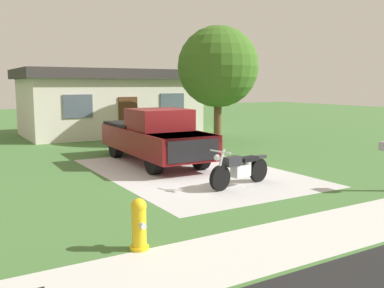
# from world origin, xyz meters

# --- Properties ---
(ground_plane) EXTENTS (80.00, 80.00, 0.00)m
(ground_plane) POSITION_xyz_m (0.00, 0.00, 0.00)
(ground_plane) COLOR #436F36
(driveway_pad) EXTENTS (5.25, 7.87, 0.01)m
(driveway_pad) POSITION_xyz_m (0.00, 0.00, 0.00)
(driveway_pad) COLOR #BCBCBC
(driveway_pad) RESTS_ON ground
(sidewalk_strip) EXTENTS (36.00, 1.80, 0.01)m
(sidewalk_strip) POSITION_xyz_m (0.00, -6.00, 0.00)
(sidewalk_strip) COLOR silver
(sidewalk_strip) RESTS_ON ground
(motorcycle) EXTENTS (2.19, 0.81, 1.09)m
(motorcycle) POSITION_xyz_m (0.14, -2.30, 0.47)
(motorcycle) COLOR black
(motorcycle) RESTS_ON ground
(pickup_truck) EXTENTS (2.16, 5.68, 1.90)m
(pickup_truck) POSITION_xyz_m (-0.30, 2.08, 0.95)
(pickup_truck) COLOR black
(pickup_truck) RESTS_ON ground
(fire_hydrant) EXTENTS (0.32, 0.40, 0.87)m
(fire_hydrant) POSITION_xyz_m (-4.00, -5.04, 0.43)
(fire_hydrant) COLOR yellow
(fire_hydrant) RESTS_ON ground
(shade_tree) EXTENTS (3.74, 3.74, 5.40)m
(shade_tree) POSITION_xyz_m (4.56, 5.30, 3.52)
(shade_tree) COLOR brown
(shade_tree) RESTS_ON ground
(neighbor_house) EXTENTS (9.60, 5.60, 3.50)m
(neighbor_house) POSITION_xyz_m (1.50, 11.33, 1.79)
(neighbor_house) COLOR beige
(neighbor_house) RESTS_ON ground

